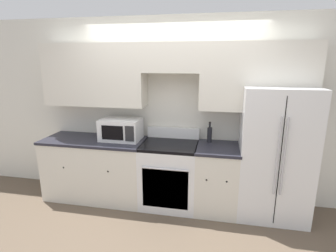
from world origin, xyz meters
name	(u,v)px	position (x,y,z in m)	size (l,w,h in m)	color
ground_plane	(163,215)	(0.00, 0.00, 0.00)	(12.00, 12.00, 0.00)	brown
wall_back	(172,96)	(0.00, 0.58, 1.52)	(8.00, 0.39, 2.60)	silver
lower_cabinets_left	(96,168)	(-1.09, 0.31, 0.45)	(1.48, 0.64, 0.90)	silver
lower_cabinets_right	(217,178)	(0.67, 0.31, 0.45)	(0.57, 0.64, 0.90)	silver
oven_range	(169,174)	(0.02, 0.31, 0.46)	(0.76, 0.65, 1.06)	white
refrigerator	(274,153)	(1.38, 0.36, 0.85)	(0.87, 0.75, 1.70)	white
microwave	(121,129)	(-0.69, 0.37, 1.05)	(0.56, 0.39, 0.30)	white
bottle	(209,134)	(0.55, 0.50, 1.02)	(0.07, 0.07, 0.29)	black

